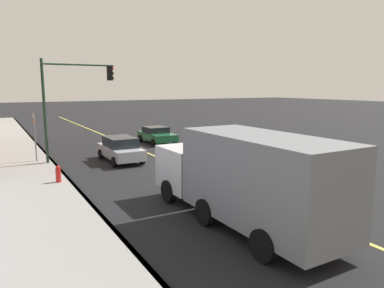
{
  "coord_description": "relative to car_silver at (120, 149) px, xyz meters",
  "views": [
    {
      "loc": [
        -17.86,
        9.43,
        4.57
      ],
      "look_at": [
        -2.56,
        0.67,
        1.73
      ],
      "focal_mm": 33.3,
      "sensor_mm": 36.0,
      "label": 1
    }
  ],
  "objects": [
    {
      "name": "ground",
      "position": [
        -3.12,
        -2.51,
        -0.79
      ],
      "size": [
        200.0,
        200.0,
        0.0
      ],
      "primitive_type": "plane",
      "color": "black"
    },
    {
      "name": "sidewalk_slab",
      "position": [
        -3.12,
        5.56,
        -0.71
      ],
      "size": [
        80.0,
        3.72,
        0.15
      ],
      "primitive_type": "cube",
      "color": "gray",
      "rests_on": "ground"
    },
    {
      "name": "curb_edge",
      "position": [
        -3.12,
        3.78,
        -0.71
      ],
      "size": [
        80.0,
        0.16,
        0.15
      ],
      "primitive_type": "cube",
      "color": "slate",
      "rests_on": "ground"
    },
    {
      "name": "lane_stripe_center",
      "position": [
        -3.12,
        -2.51,
        -0.78
      ],
      "size": [
        80.0,
        0.16,
        0.01
      ],
      "primitive_type": "cube",
      "color": "#D8CC4C",
      "rests_on": "ground"
    },
    {
      "name": "car_silver",
      "position": [
        0.0,
        0.0,
        0.0
      ],
      "size": [
        4.29,
        1.92,
        1.52
      ],
      "color": "#A8AAB2",
      "rests_on": "ground"
    },
    {
      "name": "car_green",
      "position": [
        5.55,
        -4.94,
        -0.1
      ],
      "size": [
        4.06,
        2.05,
        1.33
      ],
      "color": "#1E6038",
      "rests_on": "ground"
    },
    {
      "name": "truck_gray",
      "position": [
        -11.95,
        -0.22,
        0.86
      ],
      "size": [
        8.3,
        2.52,
        3.12
      ],
      "color": "silver",
      "rests_on": "ground"
    },
    {
      "name": "traffic_light_mast",
      "position": [
        1.03,
        2.55,
        3.43
      ],
      "size": [
        0.28,
        4.26,
        6.16
      ],
      "color": "#1E3823",
      "rests_on": "ground"
    },
    {
      "name": "street_sign_post",
      "position": [
        1.97,
        4.6,
        1.02
      ],
      "size": [
        0.6,
        0.08,
        3.08
      ],
      "color": "slate",
      "rests_on": "ground"
    },
    {
      "name": "fire_hydrant",
      "position": [
        -3.79,
        4.3,
        -0.32
      ],
      "size": [
        0.24,
        0.24,
        0.94
      ],
      "color": "red",
      "rests_on": "ground"
    }
  ]
}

